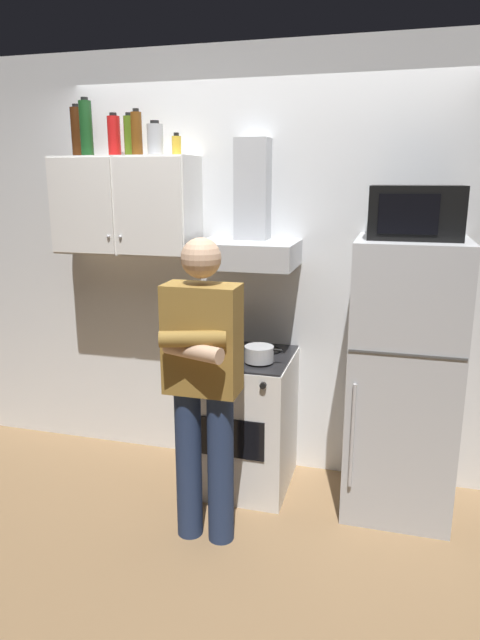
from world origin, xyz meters
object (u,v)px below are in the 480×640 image
Objects in this scene: bottle_soda_red at (114,136)px; microwave at (416,212)px; range_hood at (249,233)px; bottle_beer_brown at (137,133)px; upper_cabinet at (126,205)px; bottle_rum_dark at (77,132)px; person_standing at (203,382)px; cooking_pot at (259,354)px; bottle_canister_steel at (155,139)px; stove_oven at (243,420)px; bottle_wine_green at (86,128)px; bottle_spice_jar at (177,145)px; refrigerator at (403,379)px; bottle_olive_oil at (129,136)px.

microwave is at bearing -4.70° from bottle_soda_red.
bottle_beer_brown reaches higher than range_hood.
bottle_rum_dark is (-0.34, 0.04, 0.45)m from upper_cabinet.
upper_cabinet is 1.35m from person_standing.
range_hood is at bearing 86.09° from person_standing.
microwave is at bearing -4.13° from bottle_rum_dark.
cooking_pot is 0.85× the size of bottle_rum_dark.
range_hood is at bearing 0.09° from upper_cabinet.
bottle_beer_brown is (-0.12, 0.00, 0.04)m from bottle_canister_steel.
microwave reaches higher than stove_oven.
microwave is 1.39× the size of bottle_wine_green.
range_hood is 5.75× the size of bottle_spice_jar.
stove_oven is at bearing -8.49° from bottle_rum_dark.
person_standing is (0.75, -0.73, -0.85)m from upper_cabinet.
cooking_pot is 0.79× the size of bottle_wine_green.
refrigerator is at bearing -5.29° from bottle_spice_jar.
bottle_wine_green is (-1.98, 0.09, 1.42)m from refrigerator.
refrigerator is 3.33× the size of microwave.
bottle_soda_red is 0.96× the size of bottle_beer_brown.
bottle_rum_dark reaches higher than person_standing.
bottle_soda_red is at bearing 164.10° from cooking_pot.
stove_oven is 6.70× the size of bottle_spice_jar.
bottle_beer_brown is 0.10m from bottle_olive_oil.
refrigerator is 5.03× the size of bottle_rum_dark.
stove_oven is at bearing -10.87° from bottle_soda_red.
bottle_soda_red is 1.99× the size of bottle_spice_jar.
bottle_olive_oil is at bearing 141.77° from bottle_beer_brown.
refrigerator is at bearing -2.70° from bottle_wine_green.
bottle_canister_steel reaches higher than person_standing.
upper_cabinet is 0.43m from bottle_soda_red.
bottle_wine_green reaches higher than stove_oven.
microwave is (0.95, 0.02, 1.31)m from stove_oven.
range_hood is 2.76× the size of cooking_pot.
bottle_soda_red is at bearing 175.30° from microwave.
person_standing is at bearing -47.50° from bottle_beer_brown.
bottle_olive_oil is (0.36, -0.01, -0.03)m from bottle_rum_dark.
person_standing reaches higher than cooking_pot.
range_hood is (0.00, 0.13, 1.16)m from stove_oven.
bottle_spice_jar is at bearing 7.88° from bottle_beer_brown.
upper_cabinet is at bearing -179.16° from bottle_spice_jar.
bottle_rum_dark is (-1.14, 0.04, 0.60)m from range_hood.
range_hood is 0.46× the size of person_standing.
bottle_wine_green is (-0.23, -0.03, 0.47)m from upper_cabinet.
microwave is 0.29× the size of person_standing.
person_standing is at bearing -148.77° from refrigerator.
microwave is 2.14m from bottle_rum_dark.
cooking_pot is 1.57m from bottle_olive_oil.
bottle_canister_steel is (0.57, -0.08, -0.06)m from bottle_rum_dark.
stove_oven is at bearing -179.96° from refrigerator.
person_standing is at bearing -53.19° from bottle_canister_steel.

